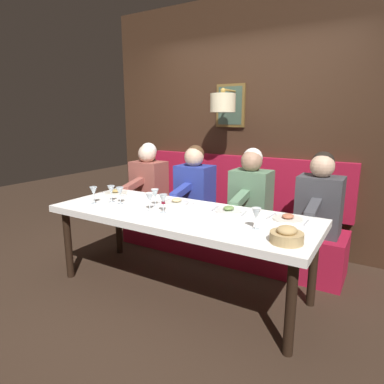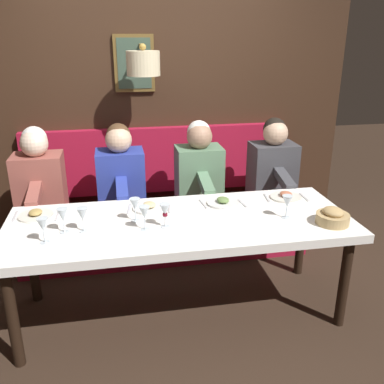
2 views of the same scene
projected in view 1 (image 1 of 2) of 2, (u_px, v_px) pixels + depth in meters
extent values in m
plane|color=#332319|center=(181.00, 289.00, 3.05)|extent=(12.00, 12.00, 0.00)
cube|color=white|center=(180.00, 215.00, 2.89)|extent=(0.90, 2.35, 0.06)
cylinder|color=black|center=(291.00, 308.00, 2.14)|extent=(0.07, 0.07, 0.68)
cylinder|color=black|center=(68.00, 244.00, 3.22)|extent=(0.07, 0.07, 0.68)
cylinder|color=black|center=(313.00, 267.00, 2.73)|extent=(0.07, 0.07, 0.68)
cylinder|color=black|center=(119.00, 225.00, 3.81)|extent=(0.07, 0.07, 0.68)
cube|color=maroon|center=(223.00, 237.00, 3.74)|extent=(0.52, 2.55, 0.45)
cube|color=#382316|center=(247.00, 125.00, 3.96)|extent=(0.10, 3.75, 2.90)
cube|color=maroon|center=(242.00, 182.00, 4.04)|extent=(0.10, 2.55, 0.64)
cube|color=brown|center=(231.00, 106.00, 3.95)|extent=(0.04, 0.36, 0.50)
cube|color=#384C3D|center=(230.00, 106.00, 3.94)|extent=(0.01, 0.30, 0.44)
cylinder|color=#A37F38|center=(230.00, 91.00, 3.76)|extent=(0.35, 0.02, 0.02)
cylinder|color=beige|center=(223.00, 103.00, 3.64)|extent=(0.28, 0.28, 0.20)
sphere|color=#A37F38|center=(223.00, 91.00, 3.61)|extent=(0.06, 0.06, 0.06)
cube|color=#3D3D42|center=(319.00, 206.00, 3.13)|extent=(0.30, 0.40, 0.56)
sphere|color=#D1A889|center=(322.00, 166.00, 3.03)|extent=(0.22, 0.22, 0.22)
sphere|color=black|center=(323.00, 162.00, 3.05)|extent=(0.20, 0.20, 0.20)
cube|color=#3D3D42|center=(313.00, 209.00, 2.88)|extent=(0.33, 0.09, 0.14)
cube|color=#567A5B|center=(251.00, 197.00, 3.48)|extent=(0.30, 0.40, 0.56)
sphere|color=#A37A60|center=(252.00, 161.00, 3.38)|extent=(0.22, 0.22, 0.22)
sphere|color=silver|center=(253.00, 158.00, 3.39)|extent=(0.20, 0.20, 0.20)
cube|color=#567A5B|center=(240.00, 199.00, 3.23)|extent=(0.33, 0.09, 0.14)
cube|color=#283893|center=(195.00, 190.00, 3.82)|extent=(0.30, 0.40, 0.56)
sphere|color=#D1A889|center=(194.00, 157.00, 3.72)|extent=(0.22, 0.22, 0.22)
sphere|color=#4C331E|center=(195.00, 154.00, 3.74)|extent=(0.20, 0.20, 0.20)
cube|color=#283893|center=(181.00, 191.00, 3.57)|extent=(0.33, 0.09, 0.14)
cube|color=#934C42|center=(149.00, 184.00, 4.15)|extent=(0.30, 0.40, 0.56)
sphere|color=beige|center=(147.00, 154.00, 4.05)|extent=(0.22, 0.22, 0.22)
sphere|color=silver|center=(149.00, 151.00, 4.07)|extent=(0.20, 0.20, 0.20)
cube|color=#934C42|center=(134.00, 185.00, 3.90)|extent=(0.33, 0.09, 0.14)
cylinder|color=silver|center=(229.00, 211.00, 2.89)|extent=(0.24, 0.24, 0.01)
ellipsoid|color=#668447|center=(229.00, 208.00, 2.89)|extent=(0.11, 0.09, 0.04)
cube|color=silver|center=(243.00, 214.00, 2.81)|extent=(0.17, 0.03, 0.01)
cube|color=silver|center=(215.00, 208.00, 2.98)|extent=(0.18, 0.04, 0.01)
cylinder|color=silver|center=(288.00, 219.00, 2.66)|extent=(0.24, 0.24, 0.01)
ellipsoid|color=#B76647|center=(288.00, 216.00, 2.66)|extent=(0.11, 0.09, 0.04)
cube|color=silver|center=(306.00, 223.00, 2.57)|extent=(0.17, 0.02, 0.01)
cube|color=silver|center=(271.00, 216.00, 2.75)|extent=(0.18, 0.04, 0.01)
cylinder|color=silver|center=(116.00, 193.00, 3.57)|extent=(0.24, 0.24, 0.01)
ellipsoid|color=#AD8E4C|center=(116.00, 191.00, 3.57)|extent=(0.11, 0.09, 0.04)
cube|color=silver|center=(125.00, 195.00, 3.49)|extent=(0.17, 0.02, 0.01)
cube|color=silver|center=(108.00, 191.00, 3.66)|extent=(0.18, 0.02, 0.01)
cylinder|color=silver|center=(177.00, 203.00, 3.17)|extent=(0.24, 0.24, 0.01)
ellipsoid|color=#D1BC84|center=(177.00, 200.00, 3.17)|extent=(0.11, 0.09, 0.04)
cube|color=silver|center=(189.00, 205.00, 3.08)|extent=(0.17, 0.04, 0.01)
cube|color=silver|center=(166.00, 201.00, 3.26)|extent=(0.18, 0.04, 0.01)
cylinder|color=silver|center=(112.00, 202.00, 3.22)|extent=(0.06, 0.06, 0.00)
cylinder|color=silver|center=(112.00, 198.00, 3.21)|extent=(0.01, 0.01, 0.07)
cone|color=silver|center=(111.00, 190.00, 3.20)|extent=(0.07, 0.07, 0.08)
cylinder|color=silver|center=(255.00, 229.00, 2.44)|extent=(0.06, 0.06, 0.00)
cylinder|color=silver|center=(256.00, 224.00, 2.43)|extent=(0.01, 0.01, 0.07)
cone|color=silver|center=(256.00, 214.00, 2.41)|extent=(0.07, 0.07, 0.08)
cylinder|color=silver|center=(163.00, 212.00, 2.87)|extent=(0.06, 0.06, 0.00)
cylinder|color=silver|center=(163.00, 208.00, 2.86)|extent=(0.01, 0.01, 0.07)
cone|color=silver|center=(163.00, 199.00, 2.84)|extent=(0.07, 0.07, 0.08)
cylinder|color=maroon|center=(163.00, 203.00, 2.85)|extent=(0.03, 0.03, 0.02)
cylinder|color=silver|center=(94.00, 203.00, 3.17)|extent=(0.06, 0.06, 0.00)
cylinder|color=silver|center=(94.00, 199.00, 3.16)|extent=(0.01, 0.01, 0.07)
cone|color=silver|center=(93.00, 191.00, 3.14)|extent=(0.07, 0.07, 0.08)
cylinder|color=silver|center=(155.00, 206.00, 3.07)|extent=(0.06, 0.06, 0.00)
cylinder|color=silver|center=(155.00, 202.00, 3.06)|extent=(0.01, 0.01, 0.07)
cone|color=silver|center=(155.00, 194.00, 3.04)|extent=(0.07, 0.07, 0.08)
cylinder|color=silver|center=(150.00, 211.00, 2.92)|extent=(0.06, 0.06, 0.00)
cylinder|color=silver|center=(150.00, 206.00, 2.91)|extent=(0.01, 0.01, 0.07)
cone|color=silver|center=(149.00, 198.00, 2.89)|extent=(0.07, 0.07, 0.08)
cylinder|color=silver|center=(120.00, 204.00, 3.15)|extent=(0.06, 0.06, 0.00)
cylinder|color=silver|center=(120.00, 200.00, 3.14)|extent=(0.01, 0.01, 0.07)
cone|color=silver|center=(120.00, 192.00, 3.13)|extent=(0.07, 0.07, 0.08)
cylinder|color=tan|center=(286.00, 237.00, 2.18)|extent=(0.22, 0.22, 0.07)
ellipsoid|color=tan|center=(287.00, 230.00, 2.17)|extent=(0.15, 0.13, 0.06)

